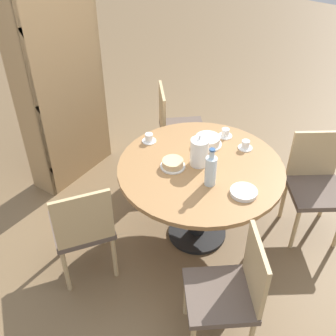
# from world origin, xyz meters

# --- Properties ---
(ground_plane) EXTENTS (14.00, 14.00, 0.00)m
(ground_plane) POSITION_xyz_m (0.00, 0.00, 0.00)
(ground_plane) COLOR brown
(dining_table) EXTENTS (1.26, 1.26, 0.72)m
(dining_table) POSITION_xyz_m (0.00, 0.00, 0.59)
(dining_table) COLOR black
(dining_table) RESTS_ON ground_plane
(chair_a) EXTENTS (0.59, 0.59, 0.88)m
(chair_a) POSITION_xyz_m (-0.70, -0.63, 0.48)
(chair_a) COLOR tan
(chair_a) RESTS_ON ground_plane
(chair_b) EXTENTS (0.59, 0.59, 0.88)m
(chair_b) POSITION_xyz_m (0.60, -0.72, 0.48)
(chair_b) COLOR tan
(chair_b) RESTS_ON ground_plane
(chair_c) EXTENTS (0.59, 0.59, 0.88)m
(chair_c) POSITION_xyz_m (0.67, 0.66, 0.48)
(chair_c) COLOR tan
(chair_c) RESTS_ON ground_plane
(chair_d) EXTENTS (0.58, 0.58, 0.88)m
(chair_d) POSITION_xyz_m (-0.80, 0.49, 0.48)
(chair_d) COLOR tan
(chair_d) RESTS_ON ground_plane
(bookshelf) EXTENTS (0.82, 0.28, 1.92)m
(bookshelf) POSITION_xyz_m (0.06, 1.47, 0.93)
(bookshelf) COLOR tan
(bookshelf) RESTS_ON ground_plane
(coffee_pot) EXTENTS (0.14, 0.14, 0.26)m
(coffee_pot) POSITION_xyz_m (0.02, 0.03, 0.84)
(coffee_pot) COLOR white
(coffee_pot) RESTS_ON dining_table
(water_bottle) EXTENTS (0.08, 0.08, 0.30)m
(water_bottle) POSITION_xyz_m (-0.14, -0.15, 0.84)
(water_bottle) COLOR silver
(water_bottle) RESTS_ON dining_table
(cake_main) EXTENTS (0.23, 0.23, 0.07)m
(cake_main) POSITION_xyz_m (0.28, 0.10, 0.76)
(cake_main) COLOR white
(cake_main) RESTS_ON dining_table
(cake_second) EXTENTS (0.19, 0.19, 0.06)m
(cake_second) POSITION_xyz_m (-0.12, 0.17, 0.75)
(cake_second) COLOR white
(cake_second) RESTS_ON dining_table
(cup_a) EXTENTS (0.12, 0.12, 0.07)m
(cup_a) POSITION_xyz_m (0.46, 0.04, 0.75)
(cup_a) COLOR white
(cup_a) RESTS_ON dining_table
(cup_b) EXTENTS (0.12, 0.12, 0.07)m
(cup_b) POSITION_xyz_m (0.05, 0.52, 0.75)
(cup_b) COLOR white
(cup_b) RESTS_ON dining_table
(cup_c) EXTENTS (0.12, 0.12, 0.07)m
(cup_c) POSITION_xyz_m (0.40, -0.17, 0.75)
(cup_c) COLOR white
(cup_c) RESTS_ON dining_table
(plate_stack) EXTENTS (0.19, 0.19, 0.03)m
(plate_stack) POSITION_xyz_m (-0.10, -0.40, 0.74)
(plate_stack) COLOR white
(plate_stack) RESTS_ON dining_table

